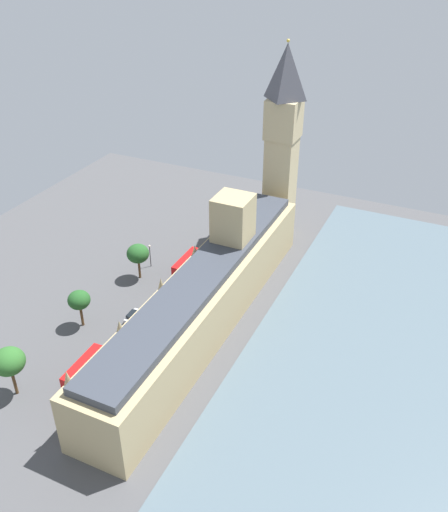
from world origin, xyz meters
The scene contains 13 objects.
ground_plane centered at (0.00, 0.00, 0.00)m, with size 148.53×148.53×0.00m, color #4C4C4F.
river_thames centered at (-33.78, 0.00, 0.12)m, with size 42.25×133.68×0.25m, color slate.
parliament_building centered at (-1.99, -1.38, 7.18)m, with size 12.55×78.53×23.67m.
clock_tower centered at (-1.48, -45.67, 25.80)m, with size 8.15×8.15×49.94m.
car_blue_under_trees centered at (10.48, -31.76, 0.89)m, with size 1.93×4.76×1.74m.
double_decker_bus_midblock centered at (10.51, -15.25, 2.63)m, with size 2.67×10.51×4.75m.
car_silver_opposite_hall centered at (12.81, 5.06, 0.89)m, with size 2.00×4.79×1.74m.
double_decker_bus_trailing centered at (10.55, 24.43, 2.63)m, with size 2.81×10.55×4.75m.
pedestrian_by_river_gate centered at (7.51, -21.04, 0.70)m, with size 0.65×0.64×1.55m.
plane_tree_near_tower centered at (20.13, -9.29, 6.66)m, with size 5.26×5.26×8.95m.
plane_tree_corner centered at (21.36, 11.17, 6.48)m, with size 4.67×4.67×8.53m.
plane_tree_leading centered at (20.09, 32.18, 7.61)m, with size 5.77×5.77×10.12m.
street_lamp_far_end centered at (20.36, -14.64, 4.27)m, with size 0.56×0.56×6.08m.
Camera 1 is at (-44.16, 81.11, 73.59)m, focal length 38.42 mm.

